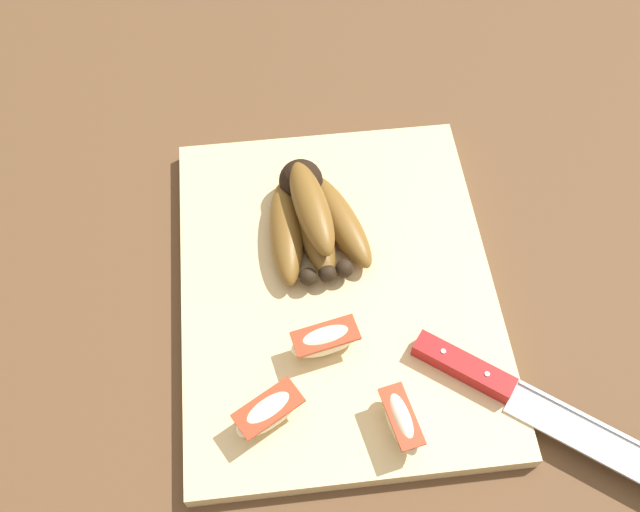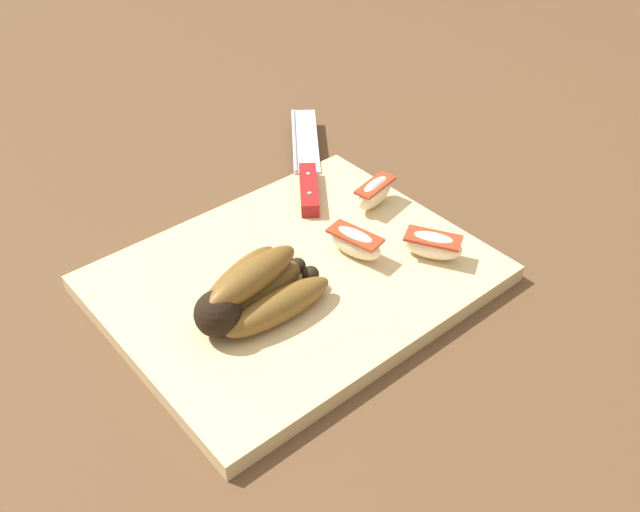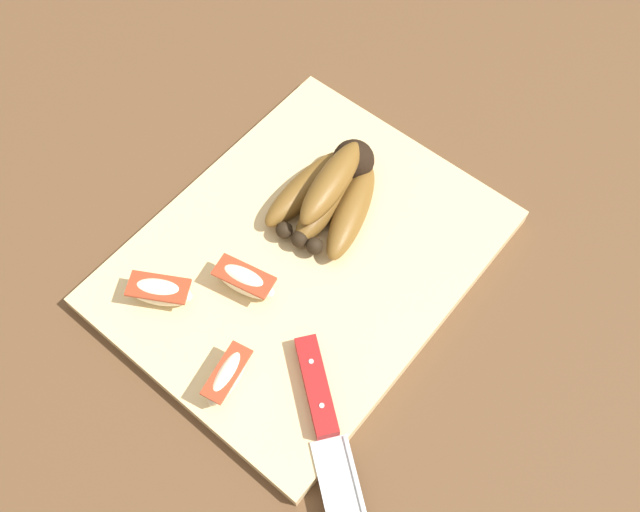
# 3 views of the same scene
# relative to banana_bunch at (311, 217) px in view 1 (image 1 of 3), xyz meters

# --- Properties ---
(ground_plane) EXTENTS (6.00, 6.00, 0.00)m
(ground_plane) POSITION_rel_banana_bunch_xyz_m (-0.06, -0.01, -0.04)
(ground_plane) COLOR brown
(cutting_board) EXTENTS (0.40, 0.32, 0.02)m
(cutting_board) POSITION_rel_banana_bunch_xyz_m (-0.07, -0.02, -0.03)
(cutting_board) COLOR #DBBC84
(cutting_board) RESTS_ON ground_plane
(banana_bunch) EXTENTS (0.15, 0.11, 0.06)m
(banana_bunch) POSITION_rel_banana_bunch_xyz_m (0.00, 0.00, 0.00)
(banana_bunch) COLOR black
(banana_bunch) RESTS_ON cutting_board
(chefs_knife) EXTENTS (0.19, 0.24, 0.02)m
(chefs_knife) POSITION_rel_banana_bunch_xyz_m (-0.21, -0.16, -0.02)
(chefs_knife) COLOR silver
(chefs_knife) RESTS_ON cutting_board
(apple_wedge_near) EXTENTS (0.07, 0.03, 0.04)m
(apple_wedge_near) POSITION_rel_banana_bunch_xyz_m (-0.23, -0.06, -0.00)
(apple_wedge_near) COLOR #F4E5C1
(apple_wedge_near) RESTS_ON cutting_board
(apple_wedge_middle) EXTENTS (0.06, 0.07, 0.03)m
(apple_wedge_middle) POSITION_rel_banana_bunch_xyz_m (-0.21, 0.06, -0.01)
(apple_wedge_middle) COLOR #F4E5C1
(apple_wedge_middle) RESTS_ON cutting_board
(apple_wedge_far) EXTENTS (0.04, 0.07, 0.03)m
(apple_wedge_far) POSITION_rel_banana_bunch_xyz_m (-0.14, 0.00, -0.01)
(apple_wedge_far) COLOR #F4E5C1
(apple_wedge_far) RESTS_ON cutting_board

